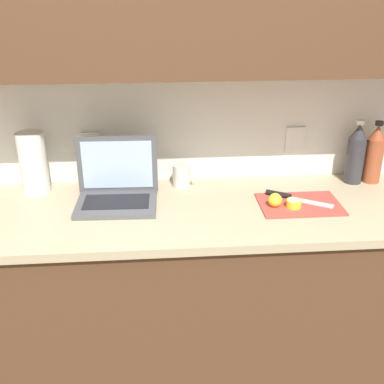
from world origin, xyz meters
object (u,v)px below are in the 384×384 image
(laptop, at_px, (118,188))
(paper_towel_roll, at_px, (34,163))
(lemon_whole_beside, at_px, (276,200))
(measuring_cup, at_px, (182,176))
(cutting_board, at_px, (300,204))
(knife, at_px, (288,196))
(bottle_green_soda, at_px, (356,154))
(bottle_oil_tall, at_px, (375,154))
(lemon_half_cut, at_px, (295,203))

(laptop, relative_size, paper_towel_roll, 1.27)
(lemon_whole_beside, bearing_deg, paper_towel_roll, 166.10)
(lemon_whole_beside, height_order, measuring_cup, measuring_cup)
(laptop, distance_m, lemon_whole_beside, 0.66)
(measuring_cup, bearing_deg, laptop, -154.34)
(cutting_board, height_order, paper_towel_roll, paper_towel_roll)
(laptop, relative_size, knife, 1.31)
(knife, relative_size, bottle_green_soda, 0.89)
(cutting_board, distance_m, knife, 0.07)
(bottle_green_soda, distance_m, paper_towel_roll, 1.43)
(cutting_board, height_order, lemon_whole_beside, lemon_whole_beside)
(laptop, bearing_deg, cutting_board, -5.79)
(lemon_whole_beside, distance_m, paper_towel_roll, 1.05)
(lemon_whole_beside, bearing_deg, measuring_cup, 145.47)
(laptop, distance_m, bottle_oil_tall, 1.17)
(bottle_oil_tall, height_order, measuring_cup, bottle_oil_tall)
(laptop, distance_m, bottle_green_soda, 1.08)
(bottle_oil_tall, distance_m, measuring_cup, 0.88)
(cutting_board, height_order, bottle_green_soda, bottle_green_soda)
(paper_towel_roll, bearing_deg, lemon_half_cut, -13.60)
(cutting_board, relative_size, lemon_half_cut, 5.41)
(lemon_half_cut, bearing_deg, knife, 92.44)
(cutting_board, bearing_deg, laptop, 172.36)
(knife, distance_m, lemon_half_cut, 0.09)
(laptop, bearing_deg, bottle_oil_tall, 7.92)
(cutting_board, bearing_deg, knife, 124.65)
(laptop, bearing_deg, knife, -1.74)
(lemon_half_cut, bearing_deg, lemon_whole_beside, 170.44)
(lemon_whole_beside, bearing_deg, bottle_green_soda, 29.78)
(laptop, height_order, measuring_cup, laptop)
(lemon_half_cut, bearing_deg, bottle_oil_tall, 30.34)
(knife, distance_m, bottle_green_soda, 0.41)
(bottle_oil_tall, bearing_deg, measuring_cup, 179.27)
(knife, relative_size, bottle_oil_tall, 0.91)
(lemon_half_cut, relative_size, bottle_green_soda, 0.21)
(knife, height_order, bottle_green_soda, bottle_green_soda)
(lemon_whole_beside, xyz_separation_m, bottle_oil_tall, (0.51, 0.24, 0.10))
(lemon_whole_beside, height_order, bottle_green_soda, bottle_green_soda)
(laptop, bearing_deg, lemon_half_cut, -8.45)
(paper_towel_roll, bearing_deg, lemon_whole_beside, -13.90)
(lemon_half_cut, height_order, measuring_cup, measuring_cup)
(bottle_oil_tall, bearing_deg, laptop, -173.93)
(cutting_board, xyz_separation_m, measuring_cup, (-0.48, 0.24, 0.05))
(lemon_half_cut, height_order, bottle_green_soda, bottle_green_soda)
(lemon_half_cut, bearing_deg, measuring_cup, 149.04)
(laptop, relative_size, cutting_board, 1.02)
(lemon_half_cut, relative_size, paper_towel_roll, 0.23)
(bottle_oil_tall, bearing_deg, knife, -159.00)
(bottle_green_soda, height_order, paper_towel_roll, bottle_green_soda)
(lemon_whole_beside, relative_size, bottle_oil_tall, 0.20)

